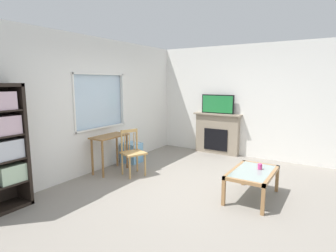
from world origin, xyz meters
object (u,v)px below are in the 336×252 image
(coffee_table, at_px, (252,175))
(sippy_cup, at_px, (260,166))
(desk_under_window, at_px, (110,143))
(tv, at_px, (218,104))
(plastic_drawer_unit, at_px, (132,153))
(fireplace, at_px, (217,133))
(wooden_chair, at_px, (133,152))

(coffee_table, relative_size, sippy_cup, 11.50)
(desk_under_window, xyz_separation_m, tv, (2.53, -1.30, 0.68))
(desk_under_window, bearing_deg, plastic_drawer_unit, 3.86)
(plastic_drawer_unit, height_order, tv, tv)
(fireplace, xyz_separation_m, coffee_table, (-2.32, -1.54, -0.14))
(wooden_chair, relative_size, tv, 1.07)
(desk_under_window, relative_size, plastic_drawer_unit, 1.80)
(plastic_drawer_unit, xyz_separation_m, sippy_cup, (-0.37, -2.97, 0.27))
(tv, bearing_deg, coffee_table, -146.20)
(wooden_chair, height_order, tv, tv)
(coffee_table, bearing_deg, wooden_chair, 93.37)
(coffee_table, bearing_deg, fireplace, 33.59)
(sippy_cup, bearing_deg, desk_under_window, 97.22)
(plastic_drawer_unit, relative_size, tv, 0.53)
(desk_under_window, distance_m, tv, 2.92)
(plastic_drawer_unit, bearing_deg, sippy_cup, -97.13)
(wooden_chair, bearing_deg, desk_under_window, 99.87)
(wooden_chair, height_order, coffee_table, wooden_chair)
(fireplace, bearing_deg, desk_under_window, 152.90)
(desk_under_window, distance_m, coffee_table, 2.86)
(fireplace, xyz_separation_m, sippy_cup, (-2.17, -1.61, -0.03))
(plastic_drawer_unit, relative_size, fireplace, 0.37)
(plastic_drawer_unit, distance_m, tv, 2.48)
(coffee_table, height_order, sippy_cup, sippy_cup)
(wooden_chair, distance_m, sippy_cup, 2.42)
(plastic_drawer_unit, xyz_separation_m, fireplace, (1.80, -1.35, 0.30))
(coffee_table, bearing_deg, plastic_drawer_unit, 79.93)
(desk_under_window, distance_m, plastic_drawer_unit, 0.83)
(fireplace, relative_size, coffee_table, 1.19)
(wooden_chair, height_order, sippy_cup, wooden_chair)
(fireplace, bearing_deg, wooden_chair, 162.25)
(desk_under_window, bearing_deg, sippy_cup, -82.78)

